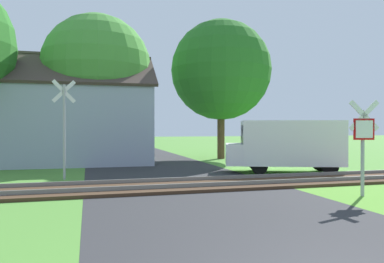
% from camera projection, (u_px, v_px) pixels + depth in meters
% --- Properties ---
extents(road_asphalt, '(6.41, 80.00, 0.01)m').
position_uv_depth(road_asphalt, '(281.00, 244.00, 6.18)').
color(road_asphalt, '#2D2D30').
rests_on(road_asphalt, ground).
extents(rail_track, '(60.00, 2.60, 0.22)m').
position_uv_depth(rail_track, '(186.00, 185.00, 12.22)').
color(rail_track, '#422D1E').
rests_on(rail_track, ground).
extents(stop_sign_near, '(0.87, 0.22, 2.72)m').
position_uv_depth(stop_sign_near, '(363.00, 139.00, 10.49)').
color(stop_sign_near, '#9E9EA5').
rests_on(stop_sign_near, ground).
extents(crossing_sign_far, '(0.86, 0.21, 3.74)m').
position_uv_depth(crossing_sign_far, '(64.00, 122.00, 14.02)').
color(crossing_sign_far, '#9E9EA5').
rests_on(crossing_sign_far, ground).
extents(house, '(7.73, 5.82, 5.99)m').
position_uv_depth(house, '(82.00, 123.00, 20.49)').
color(house, '#99A3B7').
rests_on(house, ground).
extents(tree_center, '(6.08, 6.08, 8.28)m').
position_uv_depth(tree_center, '(97.00, 69.00, 20.93)').
color(tree_center, '#513823').
rests_on(tree_center, ground).
extents(tree_right, '(6.26, 6.26, 8.70)m').
position_uv_depth(tree_right, '(221.00, 70.00, 23.49)').
color(tree_right, '#513823').
rests_on(tree_right, ground).
extents(mail_truck, '(5.24, 3.40, 2.24)m').
position_uv_depth(mail_truck, '(287.00, 144.00, 16.15)').
color(mail_truck, white).
rests_on(mail_truck, ground).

